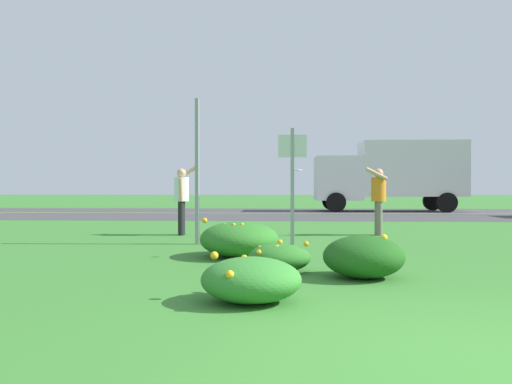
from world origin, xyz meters
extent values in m
plane|color=#387A2D|center=(0.00, 9.33, 0.00)|extent=(120.00, 120.00, 0.00)
cube|color=#424244|center=(0.00, 18.65, 0.00)|extent=(120.00, 9.79, 0.01)
cube|color=yellow|center=(0.00, 18.65, 0.01)|extent=(120.00, 0.16, 0.00)
ellipsoid|color=#337F2D|center=(-1.67, 1.78, 0.22)|extent=(0.99, 0.92, 0.44)
sphere|color=gold|center=(-1.77, 2.21, 0.37)|extent=(0.08, 0.08, 0.08)
sphere|color=gold|center=(-1.83, 2.13, 0.27)|extent=(0.09, 0.09, 0.09)
sphere|color=gold|center=(-2.04, 1.88, 0.44)|extent=(0.08, 0.08, 0.08)
sphere|color=gold|center=(-1.51, 1.68, 0.29)|extent=(0.09, 0.09, 0.09)
sphere|color=gold|center=(-1.84, 1.42, 0.33)|extent=(0.08, 0.08, 0.08)
sphere|color=gold|center=(-1.96, 2.05, 0.31)|extent=(0.08, 0.08, 0.08)
ellipsoid|color=#2D7526|center=(-2.06, 5.05, 0.29)|extent=(1.27, 1.39, 0.57)
sphere|color=gold|center=(-2.27, 4.91, 0.52)|extent=(0.08, 0.08, 0.08)
sphere|color=gold|center=(-2.00, 4.78, 0.54)|extent=(0.06, 0.06, 0.06)
sphere|color=gold|center=(-2.01, 4.80, 0.36)|extent=(0.07, 0.07, 0.07)
sphere|color=gold|center=(-2.25, 4.93, 0.37)|extent=(0.05, 0.05, 0.05)
sphere|color=gold|center=(-2.61, 4.97, 0.59)|extent=(0.09, 0.09, 0.09)
sphere|color=gold|center=(-2.12, 4.76, 0.54)|extent=(0.06, 0.06, 0.06)
ellipsoid|color=#2D7526|center=(-1.41, 3.63, 0.19)|extent=(0.84, 0.76, 0.37)
sphere|color=gold|center=(-1.40, 3.91, 0.36)|extent=(0.07, 0.07, 0.07)
sphere|color=gold|center=(-1.67, 3.39, 0.29)|extent=(0.07, 0.07, 0.07)
sphere|color=gold|center=(-1.32, 3.76, 0.24)|extent=(0.08, 0.08, 0.08)
sphere|color=gold|center=(-1.67, 3.83, 0.28)|extent=(0.08, 0.08, 0.08)
sphere|color=gold|center=(-1.05, 3.67, 0.37)|extent=(0.07, 0.07, 0.07)
sphere|color=gold|center=(-1.33, 3.95, 0.27)|extent=(0.08, 0.08, 0.08)
sphere|color=gold|center=(-1.43, 3.51, 0.33)|extent=(0.09, 0.09, 0.09)
ellipsoid|color=#1E5619|center=(-0.36, 3.20, 0.26)|extent=(1.01, 0.97, 0.53)
sphere|color=yellow|center=(-0.16, 3.09, 0.32)|extent=(0.08, 0.08, 0.08)
sphere|color=yellow|center=(-0.56, 3.60, 0.35)|extent=(0.08, 0.08, 0.08)
sphere|color=yellow|center=(-0.11, 3.18, 0.50)|extent=(0.09, 0.09, 0.09)
cube|color=#93969B|center=(-3.05, 6.82, 1.43)|extent=(0.07, 0.10, 2.86)
cube|color=#93969B|center=(-1.17, 6.90, 1.14)|extent=(0.07, 0.10, 2.28)
cube|color=silver|center=(-1.17, 6.87, 1.93)|extent=(0.56, 0.03, 0.44)
cylinder|color=silver|center=(-3.73, 8.72, 1.07)|extent=(0.34, 0.34, 0.56)
sphere|color=tan|center=(-3.73, 8.72, 1.46)|extent=(0.21, 0.21, 0.21)
cylinder|color=black|center=(-3.74, 8.81, 0.40)|extent=(0.14, 0.14, 0.79)
cylinder|color=black|center=(-3.73, 8.64, 0.40)|extent=(0.14, 0.14, 0.79)
cylinder|color=tan|center=(-3.65, 8.92, 1.46)|extent=(0.50, 0.11, 0.36)
cylinder|color=tan|center=(-3.71, 8.52, 1.06)|extent=(0.11, 0.09, 0.53)
cylinder|color=orange|center=(0.87, 8.93, 1.07)|extent=(0.34, 0.34, 0.56)
sphere|color=tan|center=(0.87, 8.93, 1.45)|extent=(0.21, 0.21, 0.21)
cylinder|color=#726B5B|center=(0.88, 8.84, 0.40)|extent=(0.14, 0.14, 0.79)
cylinder|color=#726B5B|center=(0.87, 9.01, 0.40)|extent=(0.14, 0.14, 0.79)
cylinder|color=tan|center=(0.79, 8.73, 1.43)|extent=(0.52, 0.11, 0.32)
cylinder|color=tan|center=(0.84, 9.13, 1.05)|extent=(0.11, 0.09, 0.53)
cylinder|color=#ADD6E5|center=(-1.06, 8.70, 1.53)|extent=(0.28, 0.28, 0.06)
torus|color=#ADD6E5|center=(-1.06, 8.70, 1.52)|extent=(0.28, 0.28, 0.06)
cube|color=silver|center=(1.19, 20.86, 1.52)|extent=(2.10, 2.30, 2.00)
cube|color=silver|center=(4.54, 20.86, 1.95)|extent=(4.60, 2.30, 2.50)
cylinder|color=black|center=(0.99, 19.76, 0.44)|extent=(0.88, 0.26, 0.88)
cylinder|color=black|center=(0.99, 21.96, 0.44)|extent=(0.88, 0.26, 0.88)
cylinder|color=black|center=(5.82, 19.76, 0.44)|extent=(0.88, 0.26, 0.88)
cylinder|color=black|center=(5.82, 21.96, 0.44)|extent=(0.88, 0.26, 0.88)
camera|label=1|loc=(-1.35, -3.24, 1.13)|focal=36.20mm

